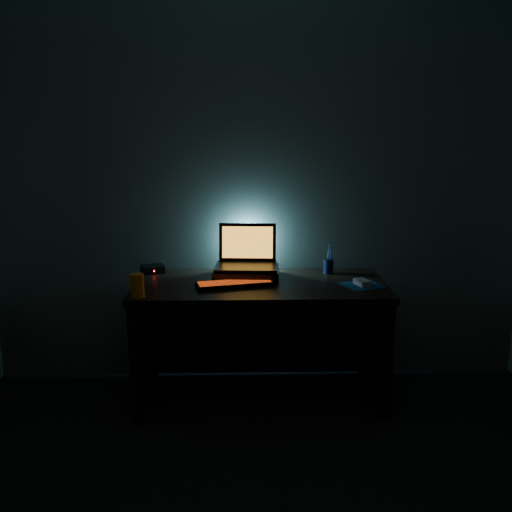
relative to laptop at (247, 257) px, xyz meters
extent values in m
cube|color=#4A544D|center=(0.08, 0.21, 0.38)|extent=(3.50, 0.00, 2.50)
cube|color=black|center=(0.08, -0.17, -0.14)|extent=(1.50, 0.70, 0.04)
cube|color=black|center=(-0.63, -0.17, -0.52)|extent=(0.06, 0.64, 0.71)
cube|color=black|center=(0.79, -0.17, -0.52)|extent=(0.06, 0.64, 0.71)
cube|color=black|center=(0.08, 0.16, -0.52)|extent=(1.38, 0.02, 0.65)
cube|color=black|center=(0.00, -0.05, -0.09)|extent=(0.42, 0.32, 0.06)
cube|color=black|center=(0.00, -0.05, -0.05)|extent=(0.40, 0.28, 0.02)
cube|color=black|center=(0.00, 0.08, 0.08)|extent=(0.36, 0.07, 0.24)
cube|color=orange|center=(0.00, 0.07, 0.08)|extent=(0.32, 0.05, 0.20)
cube|color=black|center=(-0.08, -0.24, -0.11)|extent=(0.47, 0.24, 0.03)
cube|color=red|center=(-0.08, -0.24, -0.09)|extent=(0.44, 0.22, 0.00)
cube|color=navy|center=(0.68, -0.25, -0.12)|extent=(0.28, 0.26, 0.00)
cube|color=gray|center=(0.68, -0.25, -0.10)|extent=(0.10, 0.12, 0.03)
cylinder|color=black|center=(0.52, 0.05, -0.07)|extent=(0.06, 0.06, 0.09)
cylinder|color=orange|center=(-0.60, -0.45, -0.06)|extent=(0.08, 0.08, 0.13)
cube|color=black|center=(-0.60, 0.08, -0.10)|extent=(0.17, 0.15, 0.05)
sphere|color=#FF0C07|center=(-0.58, 0.03, -0.10)|extent=(0.01, 0.01, 0.01)
camera|label=1|loc=(-0.03, -3.46, 0.79)|focal=40.00mm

